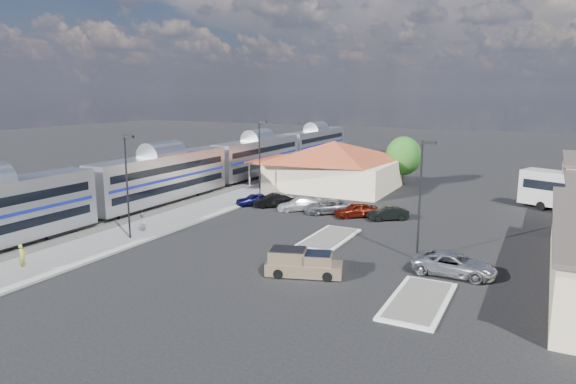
% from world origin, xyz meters
% --- Properties ---
extents(ground, '(280.00, 280.00, 0.00)m').
position_xyz_m(ground, '(0.00, 0.00, 0.00)').
color(ground, black).
rests_on(ground, ground).
extents(railbed, '(16.00, 100.00, 0.12)m').
position_xyz_m(railbed, '(-21.00, 8.00, 0.06)').
color(railbed, '#4C4944').
rests_on(railbed, ground).
extents(platform, '(5.50, 92.00, 0.18)m').
position_xyz_m(platform, '(-12.00, 6.00, 0.09)').
color(platform, gray).
rests_on(platform, ground).
extents(passenger_train, '(3.00, 104.00, 5.55)m').
position_xyz_m(passenger_train, '(-18.00, 6.60, 2.87)').
color(passenger_train, silver).
rests_on(passenger_train, ground).
extents(freight_cars, '(2.80, 46.00, 4.00)m').
position_xyz_m(freight_cars, '(-24.00, 4.21, 1.93)').
color(freight_cars, black).
rests_on(freight_cars, ground).
extents(station_depot, '(18.35, 12.24, 6.20)m').
position_xyz_m(station_depot, '(-4.56, 24.00, 3.13)').
color(station_depot, '#C8B992').
rests_on(station_depot, ground).
extents(traffic_island_south, '(3.30, 7.50, 0.21)m').
position_xyz_m(traffic_island_south, '(4.00, 2.00, 0.10)').
color(traffic_island_south, silver).
rests_on(traffic_island_south, ground).
extents(traffic_island_north, '(3.30, 7.50, 0.21)m').
position_xyz_m(traffic_island_north, '(14.00, -8.00, 0.10)').
color(traffic_island_north, silver).
rests_on(traffic_island_north, ground).
extents(lamp_plat_s, '(1.08, 0.25, 9.00)m').
position_xyz_m(lamp_plat_s, '(-10.90, -6.00, 5.34)').
color(lamp_plat_s, black).
rests_on(lamp_plat_s, ground).
extents(lamp_plat_n, '(1.08, 0.25, 9.00)m').
position_xyz_m(lamp_plat_n, '(-10.90, 16.00, 5.34)').
color(lamp_plat_n, black).
rests_on(lamp_plat_n, ground).
extents(lamp_lot, '(1.08, 0.25, 9.00)m').
position_xyz_m(lamp_lot, '(12.10, 0.00, 5.34)').
color(lamp_lot, black).
rests_on(lamp_lot, ground).
extents(tree_depot, '(4.71, 4.71, 6.63)m').
position_xyz_m(tree_depot, '(3.00, 30.00, 4.02)').
color(tree_depot, '#382314').
rests_on(tree_depot, ground).
extents(pickup_truck, '(5.54, 3.38, 1.80)m').
position_xyz_m(pickup_truck, '(5.93, -7.06, 0.85)').
color(pickup_truck, tan).
rests_on(pickup_truck, ground).
extents(suv, '(5.64, 2.67, 1.56)m').
position_xyz_m(suv, '(15.07, -2.30, 0.78)').
color(suv, '#A9ABB2').
rests_on(suv, ground).
extents(person_a, '(0.64, 0.74, 1.73)m').
position_xyz_m(person_a, '(-12.32, -15.12, 1.04)').
color(person_a, '#DAD844').
rests_on(person_a, platform).
extents(person_b, '(0.84, 0.94, 1.63)m').
position_xyz_m(person_b, '(-11.61, -3.90, 0.99)').
color(person_b, silver).
rests_on(person_b, platform).
extents(parked_car_a, '(4.07, 3.93, 1.38)m').
position_xyz_m(parked_car_a, '(-8.50, 10.42, 0.69)').
color(parked_car_a, '#0D0C3F').
rests_on(parked_car_a, ground).
extents(parked_car_b, '(4.54, 4.06, 1.50)m').
position_xyz_m(parked_car_b, '(-6.21, 10.72, 0.75)').
color(parked_car_b, black).
rests_on(parked_car_b, ground).
extents(parked_car_c, '(4.78, 4.37, 1.34)m').
position_xyz_m(parked_car_c, '(-3.01, 10.42, 0.67)').
color(parked_car_c, white).
rests_on(parked_car_c, ground).
extents(parked_car_d, '(5.37, 4.94, 1.39)m').
position_xyz_m(parked_car_d, '(0.19, 10.72, 0.70)').
color(parked_car_d, gray).
rests_on(parked_car_d, ground).
extents(parked_car_e, '(4.45, 4.20, 1.49)m').
position_xyz_m(parked_car_e, '(3.39, 10.42, 0.74)').
color(parked_car_e, maroon).
rests_on(parked_car_e, ground).
extents(parked_car_f, '(4.06, 3.55, 1.33)m').
position_xyz_m(parked_car_f, '(6.59, 10.72, 0.66)').
color(parked_car_f, black).
rests_on(parked_car_f, ground).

